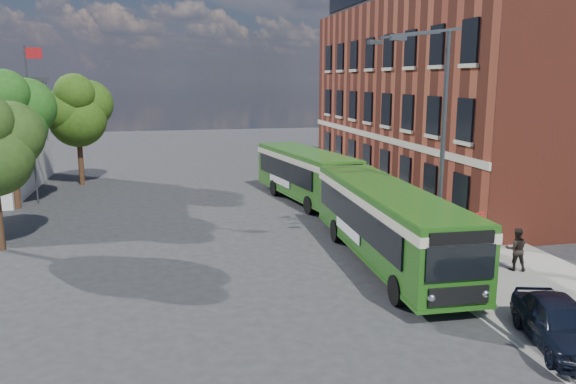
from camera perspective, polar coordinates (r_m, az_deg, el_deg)
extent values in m
plane|color=#29292C|center=(23.34, 1.04, -6.51)|extent=(120.00, 120.00, 0.00)
cube|color=gray|center=(32.81, 9.59, -1.26)|extent=(6.00, 48.00, 0.15)
cube|color=beige|center=(31.80, 4.49, -1.66)|extent=(0.12, 48.00, 0.01)
cube|color=maroon|center=(38.75, 17.33, 9.16)|extent=(12.00, 26.00, 12.00)
cube|color=beige|center=(36.27, 8.78, 5.62)|extent=(0.12, 26.00, 0.35)
cylinder|color=#3E4143|center=(35.38, -24.62, 6.04)|extent=(0.10, 0.10, 9.00)
cube|color=#9F1216|center=(35.22, -24.45, 12.73)|extent=(0.90, 0.02, 0.60)
cylinder|color=#3E4143|center=(23.30, 14.86, -6.54)|extent=(0.44, 0.44, 0.30)
cylinder|color=#3E4143|center=(22.38, 15.43, 4.12)|extent=(0.18, 0.18, 9.00)
cube|color=#3E4143|center=(21.18, 13.79, 15.48)|extent=(2.58, 0.46, 0.37)
cube|color=#3E4143|center=(22.26, 12.37, 15.33)|extent=(2.58, 0.46, 0.37)
cube|color=#3E4143|center=(20.21, 11.14, 15.09)|extent=(0.55, 0.22, 0.16)
cube|color=#3E4143|center=(22.20, 8.81, 14.82)|extent=(0.55, 0.22, 0.16)
cylinder|color=#3E4143|center=(21.36, 18.70, -5.33)|extent=(0.08, 0.08, 2.50)
cube|color=red|center=(21.08, 18.89, -2.46)|extent=(0.35, 0.04, 0.35)
cube|color=#225716|center=(22.41, 10.01, -2.72)|extent=(2.97, 12.03, 2.45)
cube|color=#225716|center=(22.75, 9.90, -5.84)|extent=(3.01, 12.07, 0.14)
cube|color=black|center=(22.24, 6.66, -2.40)|extent=(0.48, 10.14, 1.10)
cube|color=black|center=(23.12, 12.73, -2.08)|extent=(0.48, 10.14, 1.10)
cube|color=beige|center=(22.22, 10.08, -0.66)|extent=(3.03, 12.09, 0.32)
cube|color=#225716|center=(22.15, 10.11, 0.25)|extent=(2.86, 11.93, 0.12)
cube|color=black|center=(17.10, 17.12, -6.92)|extent=(2.15, 0.16, 1.05)
cube|color=black|center=(16.88, 17.28, -4.51)|extent=(2.00, 0.16, 0.38)
cube|color=black|center=(17.42, 16.94, -10.06)|extent=(1.90, 0.15, 0.55)
sphere|color=silver|center=(17.08, 14.34, -10.35)|extent=(0.26, 0.26, 0.26)
sphere|color=silver|center=(17.84, 19.37, -9.71)|extent=(0.26, 0.26, 0.26)
cube|color=black|center=(27.92, 5.72, 0.66)|extent=(2.00, 0.16, 0.90)
cube|color=white|center=(23.07, 6.08, -3.80)|extent=(0.17, 3.20, 0.45)
cylinder|color=black|center=(18.67, 11.00, -9.77)|extent=(0.32, 1.01, 1.00)
cylinder|color=black|center=(19.62, 17.45, -9.04)|extent=(0.32, 1.01, 1.00)
cylinder|color=black|center=(25.29, 4.90, -3.95)|extent=(0.32, 1.01, 1.00)
cylinder|color=black|center=(26.00, 9.89, -3.65)|extent=(0.32, 1.01, 1.00)
cube|color=#2A631B|center=(33.36, 1.81, 2.08)|extent=(4.04, 10.17, 2.45)
cube|color=#2A631B|center=(33.59, 1.80, -0.06)|extent=(4.08, 10.21, 0.14)
cube|color=black|center=(33.13, -0.43, 2.24)|extent=(1.36, 8.01, 1.10)
cube|color=black|center=(34.14, 3.58, 2.49)|extent=(1.36, 8.01, 1.10)
cube|color=beige|center=(33.24, 1.82, 3.49)|extent=(4.11, 10.24, 0.32)
cube|color=#2A631B|center=(33.19, 1.82, 4.10)|extent=(3.92, 10.05, 0.12)
cube|color=black|center=(28.92, 5.79, 0.93)|extent=(2.14, 0.42, 1.05)
cube|color=black|center=(28.78, 5.83, 2.40)|extent=(1.99, 0.40, 0.38)
cube|color=black|center=(29.11, 5.76, -1.00)|extent=(1.89, 0.38, 0.55)
sphere|color=silver|center=(28.75, 4.24, -1.14)|extent=(0.26, 0.26, 0.26)
sphere|color=silver|center=(29.52, 7.20, -0.86)|extent=(0.26, 0.26, 0.26)
cube|color=black|center=(37.89, -1.23, 3.55)|extent=(1.99, 0.40, 0.90)
cube|color=white|center=(33.90, -0.88, 1.16)|extent=(0.55, 3.17, 0.45)
cylinder|color=black|center=(30.32, 2.17, -1.32)|extent=(0.43, 1.03, 1.00)
cylinder|color=black|center=(31.33, 6.08, -0.96)|extent=(0.43, 1.03, 1.00)
cylinder|color=black|center=(35.11, -1.37, 0.44)|extent=(0.43, 1.03, 1.00)
cylinder|color=black|center=(35.99, 2.12, 0.71)|extent=(0.43, 1.03, 1.00)
imported|color=black|center=(16.94, 25.87, -11.86)|extent=(2.58, 4.18, 1.33)
imported|color=black|center=(19.68, 19.95, -7.47)|extent=(0.78, 0.68, 1.79)
imported|color=black|center=(22.65, 22.17, -5.40)|extent=(0.96, 0.86, 1.62)
sphere|color=#294216|center=(26.59, -26.42, 5.25)|extent=(2.86, 2.86, 2.86)
cylinder|color=#362113|center=(34.90, -25.94, 1.14)|extent=(0.36, 0.36, 3.30)
sphere|color=#215116|center=(34.55, -26.37, 6.03)|extent=(3.90, 3.90, 3.90)
sphere|color=#215116|center=(34.92, -25.08, 7.80)|extent=(3.30, 3.30, 3.30)
sphere|color=#215116|center=(33.74, -26.92, 8.83)|extent=(2.70, 2.70, 2.70)
cylinder|color=#362113|center=(41.01, -20.30, 2.90)|extent=(0.36, 0.36, 3.23)
sphere|color=#2A4911|center=(40.71, -20.58, 6.98)|extent=(3.81, 3.81, 3.81)
sphere|color=#2A4911|center=(41.15, -19.55, 8.42)|extent=(3.23, 3.23, 3.23)
sphere|color=#2A4911|center=(40.26, -21.67, 7.70)|extent=(2.93, 2.93, 2.93)
sphere|color=#2A4911|center=(39.91, -20.89, 9.31)|extent=(2.64, 2.64, 2.64)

